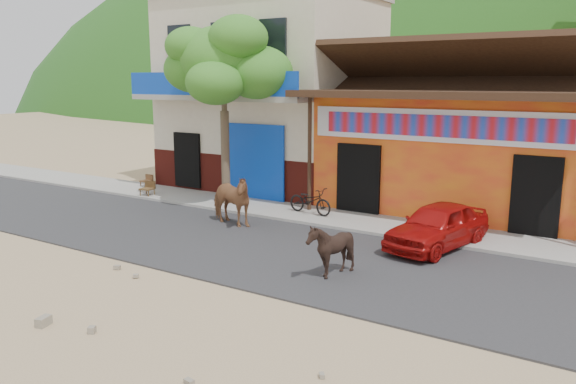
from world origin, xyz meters
name	(u,v)px	position (x,y,z in m)	size (l,w,h in m)	color
ground	(227,287)	(0.00, 0.00, 0.00)	(120.00, 120.00, 0.00)	#9E825B
road	(292,254)	(0.00, 2.50, 0.02)	(60.00, 5.00, 0.04)	#28282B
sidewalk	(356,222)	(0.00, 6.00, 0.06)	(60.00, 2.00, 0.12)	gray
dance_club	(467,152)	(2.00, 10.00, 1.80)	(8.00, 6.00, 3.60)	orange
cafe_building	(274,95)	(-5.50, 10.00, 3.50)	(7.00, 6.00, 7.00)	beige
tree	(224,111)	(-4.60, 5.80, 3.12)	(3.00, 3.00, 6.00)	#2D721E
cow_tan	(230,200)	(-2.93, 3.85, 0.77)	(0.79, 1.74, 1.47)	#935F3B
cow_dark	(331,249)	(1.51, 1.58, 0.63)	(0.95, 1.07, 1.18)	black
red_car	(438,226)	(2.75, 4.80, 0.60)	(1.32, 3.28, 1.12)	#A00D0B
scooter	(310,201)	(-1.50, 5.94, 0.52)	(0.54, 1.54, 0.81)	black
cafe_chair_left	(146,176)	(-9.00, 6.49, 0.53)	(0.38, 0.38, 0.82)	#4A2E18
cafe_chair_right	(147,182)	(-7.73, 5.30, 0.58)	(0.43, 0.43, 0.91)	#4B3519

